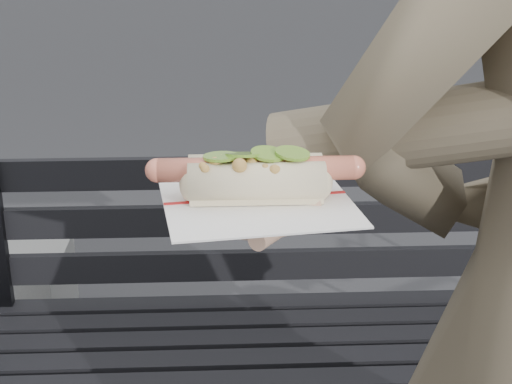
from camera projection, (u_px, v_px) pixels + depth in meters
park_bench at (256, 306)px, 1.95m from camera, size 1.50×0.44×0.88m
held_hotdog at (433, 138)px, 0.87m from camera, size 0.64×0.32×0.20m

